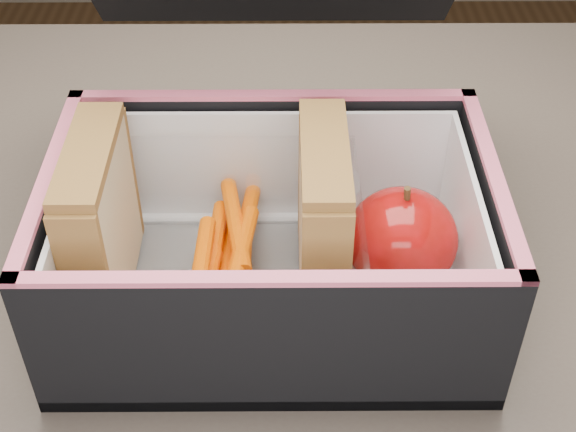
{
  "coord_description": "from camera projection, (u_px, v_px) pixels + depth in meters",
  "views": [
    {
      "loc": [
        -0.0,
        -0.36,
        1.14
      ],
      "look_at": [
        -0.0,
        0.02,
        0.81
      ],
      "focal_mm": 50.0,
      "sensor_mm": 36.0,
      "label": 1
    }
  ],
  "objects": [
    {
      "name": "kitchen_table",
      "position": [
        288.0,
        389.0,
        0.59
      ],
      "size": [
        1.2,
        0.8,
        0.75
      ],
      "color": "brown",
      "rests_on": "ground"
    },
    {
      "name": "lunch_bag",
      "position": [
        272.0,
        228.0,
        0.5
      ],
      "size": [
        0.27,
        0.3,
        0.24
      ],
      "color": "black",
      "rests_on": "kitchen_table"
    },
    {
      "name": "plastic_tub",
      "position": [
        214.0,
        244.0,
        0.51
      ],
      "size": [
        0.18,
        0.13,
        0.08
      ],
      "primitive_type": null,
      "color": "white",
      "rests_on": "lunch_bag"
    },
    {
      "name": "sandwich_left",
      "position": [
        100.0,
        221.0,
        0.49
      ],
      "size": [
        0.03,
        0.1,
        0.11
      ],
      "color": "beige",
      "rests_on": "plastic_tub"
    },
    {
      "name": "sandwich_right",
      "position": [
        323.0,
        220.0,
        0.49
      ],
      "size": [
        0.03,
        0.1,
        0.11
      ],
      "color": "beige",
      "rests_on": "plastic_tub"
    },
    {
      "name": "carrot_sticks",
      "position": [
        226.0,
        264.0,
        0.52
      ],
      "size": [
        0.05,
        0.15,
        0.03
      ],
      "color": "#FF4100",
      "rests_on": "plastic_tub"
    },
    {
      "name": "paper_napkin",
      "position": [
        390.0,
        272.0,
        0.54
      ],
      "size": [
        0.08,
        0.08,
        0.01
      ],
      "primitive_type": "cube",
      "rotation": [
        0.0,
        0.0,
        -0.1
      ],
      "color": "white",
      "rests_on": "lunch_bag"
    },
    {
      "name": "red_apple",
      "position": [
        402.0,
        239.0,
        0.51
      ],
      "size": [
        0.09,
        0.09,
        0.08
      ],
      "rotation": [
        0.0,
        0.0,
        -0.41
      ],
      "color": "maroon",
      "rests_on": "paper_napkin"
    }
  ]
}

